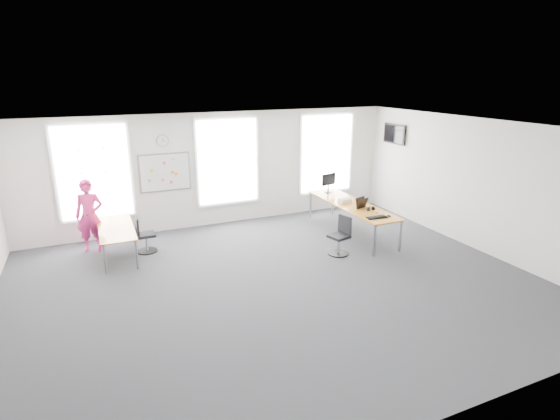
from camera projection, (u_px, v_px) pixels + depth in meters
name	position (u px, v px, depth m)	size (l,w,h in m)	color
floor	(277.00, 284.00, 8.52)	(10.00, 10.00, 0.00)	#28282D
ceiling	(276.00, 129.00, 7.62)	(10.00, 10.00, 0.00)	white
wall_back	(217.00, 170.00, 11.56)	(10.00, 10.00, 0.00)	silver
wall_front	(427.00, 315.00, 4.58)	(10.00, 10.00, 0.00)	silver
wall_right	(476.00, 185.00, 10.00)	(10.00, 10.00, 0.00)	silver
window_left	(94.00, 172.00, 10.32)	(1.60, 0.06, 2.20)	silver
window_mid	(228.00, 162.00, 11.59)	(1.60, 0.06, 2.20)	silver
window_right	(326.00, 154.00, 12.75)	(1.60, 0.06, 2.20)	silver
desk_right	(351.00, 206.00, 11.09)	(0.85, 3.17, 0.77)	orange
desk_left	(116.00, 231.00, 9.63)	(0.74, 1.84, 0.67)	orange
chair_right	(340.00, 238.00, 9.87)	(0.49, 0.49, 0.88)	black
chair_left	(144.00, 237.00, 9.96)	(0.46, 0.46, 0.85)	black
person	(90.00, 216.00, 9.91)	(0.61, 0.40, 1.69)	#D22773
whiteboard	(165.00, 172.00, 11.00)	(1.20, 0.03, 0.90)	silver
wall_clock	(162.00, 141.00, 10.76)	(0.30, 0.30, 0.04)	gray
tv	(395.00, 134.00, 12.36)	(0.06, 0.90, 0.55)	black
keyboard	(377.00, 217.00, 9.99)	(0.49, 0.17, 0.02)	black
mouse	(389.00, 216.00, 10.06)	(0.08, 0.12, 0.05)	black
lens_cap	(377.00, 213.00, 10.35)	(0.07, 0.07, 0.01)	black
headphones	(371.00, 209.00, 10.50)	(0.19, 0.10, 0.11)	black
laptop_sleeve	(361.00, 203.00, 10.68)	(0.34, 0.27, 0.27)	black
paper_stack	(345.00, 201.00, 11.16)	(0.29, 0.22, 0.10)	beige
monitor	(329.00, 181.00, 12.04)	(0.48, 0.20, 0.54)	black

